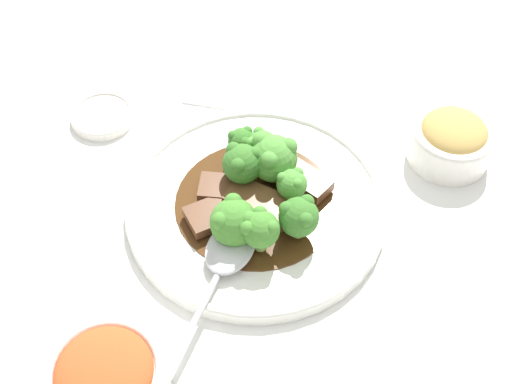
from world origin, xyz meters
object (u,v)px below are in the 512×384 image
Objects in this scene: broccoli_floret_1 at (234,222)px; broccoli_floret_4 at (259,144)px; broccoli_floret_2 at (273,157)px; main_plate at (256,206)px; beef_strip_0 at (221,189)px; sauce_dish at (102,115)px; broccoli_floret_5 at (242,163)px; broccoli_floret_7 at (261,229)px; broccoli_floret_0 at (292,184)px; side_bowl_kimchi at (106,377)px; broccoli_floret_6 at (299,217)px; serving_spoon at (225,259)px; broccoli_floret_3 at (242,141)px; beef_strip_1 at (218,213)px; side_bowl_appetizer at (452,140)px; beef_strip_2 at (305,180)px; beef_strip_3 at (260,203)px.

broccoli_floret_1 is 0.11m from broccoli_floret_4.
broccoli_floret_1 is 0.09m from broccoli_floret_2.
main_plate is 0.04m from beef_strip_0.
sauce_dish is at bearing -16.81° from broccoli_floret_4.
sauce_dish is at bearing -29.87° from main_plate.
broccoli_floret_7 is at bearing 109.97° from broccoli_floret_5.
side_bowl_kimchi is (0.15, 0.23, -0.02)m from broccoli_floret_0.
broccoli_floret_0 is 0.28m from side_bowl_kimchi.
broccoli_floret_0 is at bearing -75.52° from broccoli_floret_6.
broccoli_floret_2 is 0.13m from serving_spoon.
broccoli_floret_5 is 0.11m from serving_spoon.
beef_strip_1 is at bearing 81.89° from broccoli_floret_3.
side_bowl_appetizer is (-0.22, -0.05, -0.02)m from broccoli_floret_4.
broccoli_floret_2 is 0.26× the size of serving_spoon.
broccoli_floret_3 is 0.67× the size of broccoli_floret_5.
beef_strip_1 is 0.06m from serving_spoon.
broccoli_floret_1 is (0.07, 0.08, 0.02)m from beef_strip_2.
broccoli_floret_2 is at bearing -129.87° from beef_strip_1.
broccoli_floret_7 is 0.21m from side_bowl_kimchi.
broccoli_floret_5 is at bearing 98.66° from broccoli_floret_3.
broccoli_floret_6 is 0.04m from broccoli_floret_7.
main_plate is 0.24m from side_bowl_appetizer.
broccoli_floret_2 reaches higher than broccoli_floret_1.
sauce_dish is (0.21, -0.12, -0.00)m from main_plate.
broccoli_floret_3 is (0.03, -0.08, 0.01)m from beef_strip_3.
serving_spoon is (0.06, 0.09, -0.02)m from broccoli_floret_0.
side_bowl_kimchi is at bearing 73.97° from broccoli_floret_3.
side_bowl_appetizer is at bearing -169.65° from broccoli_floret_3.
broccoli_floret_4 is at bearing -97.05° from serving_spoon.
broccoli_floret_0 is (-0.08, -0.03, 0.02)m from beef_strip_1.
broccoli_floret_7 is (-0.01, 0.05, 0.02)m from beef_strip_3.
broccoli_floret_5 is (0.00, -0.08, 0.01)m from broccoli_floret_1.
broccoli_floret_4 is (-0.02, 0.01, 0.01)m from broccoli_floret_3.
broccoli_floret_7 is at bearing 128.11° from beef_strip_0.
main_plate is at bearing 128.41° from broccoli_floret_5.
broccoli_floret_2 is at bearing -52.34° from broccoli_floret_0.
broccoli_floret_4 is at bearing -96.54° from broccoli_floret_1.
main_plate is 1.32× the size of serving_spoon.
broccoli_floret_5 is 0.09m from broccoli_floret_7.
broccoli_floret_7 is 0.05m from serving_spoon.
beef_strip_2 is at bearing -91.89° from broccoli_floret_6.
broccoli_floret_1 is (0.02, 0.04, 0.02)m from beef_strip_3.
beef_strip_3 is at bearing -116.53° from broccoli_floret_1.
broccoli_floret_3 is at bearing -22.24° from broccoli_floret_4.
broccoli_floret_7 reaches higher than broccoli_floret_4.
broccoli_floret_3 is 0.75× the size of broccoli_floret_6.
beef_strip_2 is 0.07m from broccoli_floret_6.
broccoli_floret_3 is at bearing -106.03° from side_bowl_kimchi.
side_bowl_kimchi is (0.07, 0.20, 0.00)m from beef_strip_1.
broccoli_floret_4 is at bearing -86.41° from main_plate.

